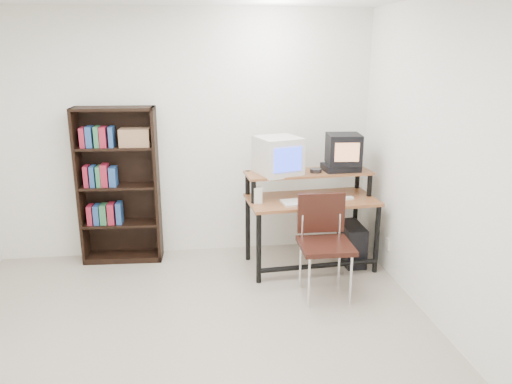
{
  "coord_description": "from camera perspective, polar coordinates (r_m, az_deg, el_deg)",
  "views": [
    {
      "loc": [
        0.05,
        -3.3,
        2.19
      ],
      "look_at": [
        0.64,
        1.1,
        0.91
      ],
      "focal_mm": 35.0,
      "sensor_mm": 36.0,
      "label": 1
    }
  ],
  "objects": [
    {
      "name": "front_wall",
      "position": [
        1.57,
        -8.5,
        -18.54
      ],
      "size": [
        4.0,
        0.01,
        2.6
      ],
      "primitive_type": "cube",
      "color": "white",
      "rests_on": "floor"
    },
    {
      "name": "computer_desk",
      "position": [
        5.1,
        6.27,
        -1.06
      ],
      "size": [
        1.33,
        0.73,
        0.98
      ],
      "rotation": [
        0.0,
        0.0,
        0.07
      ],
      "color": "brown",
      "rests_on": "floor"
    },
    {
      "name": "mousepad",
      "position": [
        5.09,
        10.45,
        -0.94
      ],
      "size": [
        0.23,
        0.19,
        0.01
      ],
      "primitive_type": "cube",
      "rotation": [
        0.0,
        0.0,
        -0.05
      ],
      "color": "black",
      "rests_on": "computer_desk"
    },
    {
      "name": "bookshelf",
      "position": [
        5.38,
        -15.4,
        0.99
      ],
      "size": [
        0.83,
        0.32,
        1.63
      ],
      "rotation": [
        0.0,
        0.0,
        -0.05
      ],
      "color": "black",
      "rests_on": "floor"
    },
    {
      "name": "vcr",
      "position": [
        5.2,
        9.65,
        2.73
      ],
      "size": [
        0.38,
        0.28,
        0.08
      ],
      "primitive_type": "cube",
      "rotation": [
        0.0,
        0.0,
        0.06
      ],
      "color": "black",
      "rests_on": "computer_desk"
    },
    {
      "name": "desk_speaker",
      "position": [
        4.87,
        0.2,
        -0.44
      ],
      "size": [
        0.08,
        0.08,
        0.17
      ],
      "primitive_type": "cube",
      "rotation": [
        0.0,
        0.0,
        -0.02
      ],
      "color": "beige",
      "rests_on": "computer_desk"
    },
    {
      "name": "keyboard",
      "position": [
        4.92,
        5.69,
        -1.19
      ],
      "size": [
        0.49,
        0.26,
        0.03
      ],
      "primitive_type": "cube",
      "rotation": [
        0.0,
        0.0,
        0.1
      ],
      "color": "beige",
      "rests_on": "computer_desk"
    },
    {
      "name": "crt_monitor",
      "position": [
        5.0,
        2.56,
        4.15
      ],
      "size": [
        0.5,
        0.5,
        0.38
      ],
      "rotation": [
        0.0,
        0.0,
        0.31
      ],
      "color": "beige",
      "rests_on": "computer_desk"
    },
    {
      "name": "crt_tv",
      "position": [
        5.18,
        9.98,
        4.85
      ],
      "size": [
        0.35,
        0.35,
        0.31
      ],
      "rotation": [
        0.0,
        0.0,
        -0.09
      ],
      "color": "black",
      "rests_on": "vcr"
    },
    {
      "name": "back_wall",
      "position": [
        5.37,
        -8.16,
        6.37
      ],
      "size": [
        4.0,
        0.01,
        2.6
      ],
      "primitive_type": "cube",
      "color": "white",
      "rests_on": "floor"
    },
    {
      "name": "floor",
      "position": [
        3.96,
        -7.45,
        -17.73
      ],
      "size": [
        4.0,
        4.0,
        0.01
      ],
      "primitive_type": "cube",
      "color": "#B2A593",
      "rests_on": "ground"
    },
    {
      "name": "school_chair",
      "position": [
        4.57,
        7.77,
        -4.84
      ],
      "size": [
        0.47,
        0.47,
        0.92
      ],
      "rotation": [
        0.0,
        0.0,
        -0.02
      ],
      "color": "black",
      "rests_on": "floor"
    },
    {
      "name": "cd_spindle",
      "position": [
        5.09,
        6.84,
        2.38
      ],
      "size": [
        0.13,
        0.13,
        0.05
      ],
      "primitive_type": "cylinder",
      "rotation": [
        0.0,
        0.0,
        -0.05
      ],
      "color": "#26262B",
      "rests_on": "computer_desk"
    },
    {
      "name": "mouse",
      "position": [
        5.09,
        10.48,
        -0.73
      ],
      "size": [
        0.11,
        0.08,
        0.03
      ],
      "primitive_type": "cube",
      "rotation": [
        0.0,
        0.0,
        0.24
      ],
      "color": "white",
      "rests_on": "mousepad"
    },
    {
      "name": "wall_outlet",
      "position": [
        5.21,
        14.83,
        -5.77
      ],
      "size": [
        0.02,
        0.08,
        0.12
      ],
      "primitive_type": "cube",
      "color": "beige",
      "rests_on": "right_wall"
    },
    {
      "name": "right_wall",
      "position": [
        3.93,
        22.3,
        1.78
      ],
      "size": [
        0.01,
        4.0,
        2.6
      ],
      "primitive_type": "cube",
      "color": "white",
      "rests_on": "floor"
    },
    {
      "name": "pc_tower",
      "position": [
        5.39,
        10.88,
        -5.79
      ],
      "size": [
        0.2,
        0.45,
        0.42
      ],
      "primitive_type": "cube",
      "rotation": [
        0.0,
        0.0,
        -0.01
      ],
      "color": "black",
      "rests_on": "floor"
    }
  ]
}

